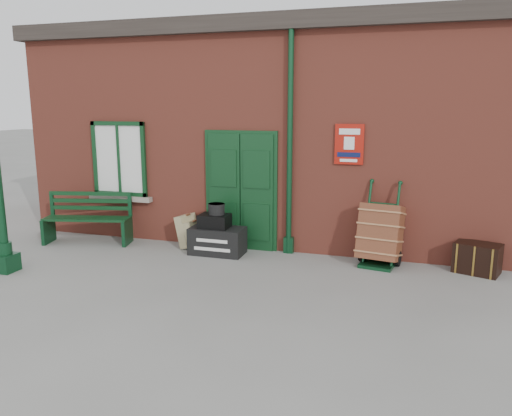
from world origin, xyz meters
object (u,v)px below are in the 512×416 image
at_px(dark_trunk, 477,258).
at_px(houdini_trunk, 217,241).
at_px(bench, 88,217).
at_px(porter_trolley, 380,234).

bearing_deg(dark_trunk, houdini_trunk, -157.07).
bearing_deg(houdini_trunk, bench, -179.79).
relative_size(houdini_trunk, porter_trolley, 0.70).
bearing_deg(dark_trunk, porter_trolley, -159.49).
bearing_deg(houdini_trunk, dark_trunk, 3.06).
relative_size(bench, porter_trolley, 1.24).
bearing_deg(houdini_trunk, porter_trolley, 4.36).
bearing_deg(bench, dark_trunk, -10.85).
xyz_separation_m(houdini_trunk, porter_trolley, (2.92, 0.24, 0.30)).
xyz_separation_m(bench, porter_trolley, (5.68, 0.26, 0.02)).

